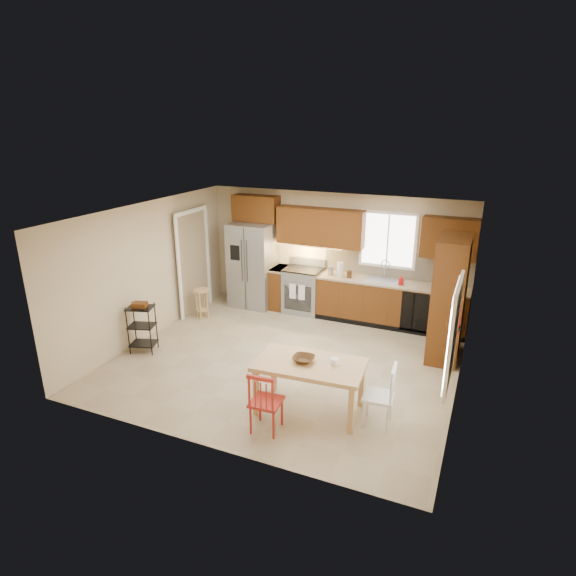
# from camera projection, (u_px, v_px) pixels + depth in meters

# --- Properties ---
(floor) EXTENTS (5.50, 5.50, 0.00)m
(floor) POSITION_uv_depth(u_px,v_px,m) (286.00, 360.00, 8.18)
(floor) COLOR tan
(floor) RESTS_ON ground
(ceiling) EXTENTS (5.50, 5.00, 0.02)m
(ceiling) POSITION_uv_depth(u_px,v_px,m) (286.00, 214.00, 7.36)
(ceiling) COLOR silver
(ceiling) RESTS_ON ground
(wall_back) EXTENTS (5.50, 0.02, 2.50)m
(wall_back) POSITION_uv_depth(u_px,v_px,m) (334.00, 254.00, 9.94)
(wall_back) COLOR #CCB793
(wall_back) RESTS_ON ground
(wall_front) EXTENTS (5.50, 0.02, 2.50)m
(wall_front) POSITION_uv_depth(u_px,v_px,m) (200.00, 356.00, 5.61)
(wall_front) COLOR #CCB793
(wall_front) RESTS_ON ground
(wall_left) EXTENTS (0.02, 5.00, 2.50)m
(wall_left) POSITION_uv_depth(u_px,v_px,m) (148.00, 271.00, 8.80)
(wall_left) COLOR #CCB793
(wall_left) RESTS_ON ground
(wall_right) EXTENTS (0.02, 5.00, 2.50)m
(wall_right) POSITION_uv_depth(u_px,v_px,m) (465.00, 317.00, 6.74)
(wall_right) COLOR #CCB793
(wall_right) RESTS_ON ground
(refrigerator) EXTENTS (0.92, 0.75, 1.82)m
(refrigerator) POSITION_uv_depth(u_px,v_px,m) (253.00, 265.00, 10.36)
(refrigerator) COLOR gray
(refrigerator) RESTS_ON floor
(range_stove) EXTENTS (0.76, 0.63, 0.92)m
(range_stove) POSITION_uv_depth(u_px,v_px,m) (303.00, 291.00, 10.13)
(range_stove) COLOR gray
(range_stove) RESTS_ON floor
(base_cabinet_narrow) EXTENTS (0.30, 0.60, 0.90)m
(base_cabinet_narrow) POSITION_uv_depth(u_px,v_px,m) (280.00, 288.00, 10.36)
(base_cabinet_narrow) COLOR #5B3310
(base_cabinet_narrow) RESTS_ON floor
(base_cabinet_run) EXTENTS (2.92, 0.60, 0.90)m
(base_cabinet_run) POSITION_uv_depth(u_px,v_px,m) (390.00, 303.00, 9.46)
(base_cabinet_run) COLOR #5B3310
(base_cabinet_run) RESTS_ON floor
(dishwasher) EXTENTS (0.60, 0.02, 0.78)m
(dishwasher) POSITION_uv_depth(u_px,v_px,m) (417.00, 313.00, 9.00)
(dishwasher) COLOR black
(dishwasher) RESTS_ON floor
(backsplash) EXTENTS (2.92, 0.03, 0.55)m
(backsplash) POSITION_uv_depth(u_px,v_px,m) (396.00, 264.00, 9.47)
(backsplash) COLOR beige
(backsplash) RESTS_ON wall_back
(upper_over_fridge) EXTENTS (1.00, 0.35, 0.55)m
(upper_over_fridge) POSITION_uv_depth(u_px,v_px,m) (256.00, 208.00, 10.14)
(upper_over_fridge) COLOR #5A310F
(upper_over_fridge) RESTS_ON wall_back
(upper_left_block) EXTENTS (1.80, 0.35, 0.75)m
(upper_left_block) POSITION_uv_depth(u_px,v_px,m) (320.00, 227.00, 9.69)
(upper_left_block) COLOR #5A310F
(upper_left_block) RESTS_ON wall_back
(upper_right_block) EXTENTS (1.00, 0.35, 0.75)m
(upper_right_block) POSITION_uv_depth(u_px,v_px,m) (450.00, 238.00, 8.76)
(upper_right_block) COLOR #5A310F
(upper_right_block) RESTS_ON wall_back
(window_back) EXTENTS (1.12, 0.04, 1.12)m
(window_back) POSITION_uv_depth(u_px,v_px,m) (388.00, 240.00, 9.38)
(window_back) COLOR white
(window_back) RESTS_ON wall_back
(sink) EXTENTS (0.62, 0.46, 0.16)m
(sink) POSITION_uv_depth(u_px,v_px,m) (382.00, 282.00, 9.40)
(sink) COLOR gray
(sink) RESTS_ON base_cabinet_run
(undercab_glow) EXTENTS (1.60, 0.30, 0.01)m
(undercab_glow) POSITION_uv_depth(u_px,v_px,m) (306.00, 245.00, 9.91)
(undercab_glow) COLOR #FFBF66
(undercab_glow) RESTS_ON wall_back
(soap_bottle) EXTENTS (0.09, 0.09, 0.19)m
(soap_bottle) POSITION_uv_depth(u_px,v_px,m) (401.00, 280.00, 9.12)
(soap_bottle) COLOR #AF0D0C
(soap_bottle) RESTS_ON base_cabinet_run
(paper_towel) EXTENTS (0.12, 0.12, 0.28)m
(paper_towel) POSITION_uv_depth(u_px,v_px,m) (340.00, 269.00, 9.61)
(paper_towel) COLOR white
(paper_towel) RESTS_ON base_cabinet_run
(canister_steel) EXTENTS (0.11, 0.11, 0.18)m
(canister_steel) POSITION_uv_depth(u_px,v_px,m) (331.00, 270.00, 9.70)
(canister_steel) COLOR gray
(canister_steel) RESTS_ON base_cabinet_run
(canister_wood) EXTENTS (0.10, 0.10, 0.14)m
(canister_wood) POSITION_uv_depth(u_px,v_px,m) (349.00, 274.00, 9.53)
(canister_wood) COLOR #452B12
(canister_wood) RESTS_ON base_cabinet_run
(pantry) EXTENTS (0.50, 0.95, 2.10)m
(pantry) POSITION_uv_depth(u_px,v_px,m) (449.00, 299.00, 7.97)
(pantry) COLOR #5B3310
(pantry) RESTS_ON floor
(fire_extinguisher) EXTENTS (0.12, 0.12, 0.36)m
(fire_extinguisher) POSITION_uv_depth(u_px,v_px,m) (456.00, 321.00, 6.97)
(fire_extinguisher) COLOR #AF0D0C
(fire_extinguisher) RESTS_ON wall_right
(window_right) EXTENTS (0.04, 1.02, 1.32)m
(window_right) POSITION_uv_depth(u_px,v_px,m) (454.00, 334.00, 5.71)
(window_right) COLOR white
(window_right) RESTS_ON wall_right
(doorway) EXTENTS (0.04, 0.95, 2.10)m
(doorway) POSITION_uv_depth(u_px,v_px,m) (193.00, 264.00, 9.96)
(doorway) COLOR #8C7A59
(doorway) RESTS_ON wall_left
(dining_table) EXTENTS (1.53, 0.93, 0.72)m
(dining_table) POSITION_uv_depth(u_px,v_px,m) (309.00, 387.00, 6.66)
(dining_table) COLOR tan
(dining_table) RESTS_ON floor
(chair_red) EXTENTS (0.43, 0.43, 0.87)m
(chair_red) POSITION_uv_depth(u_px,v_px,m) (266.00, 401.00, 6.20)
(chair_red) COLOR maroon
(chair_red) RESTS_ON floor
(chair_white) EXTENTS (0.43, 0.43, 0.87)m
(chair_white) POSITION_uv_depth(u_px,v_px,m) (378.00, 395.00, 6.32)
(chair_white) COLOR white
(chair_white) RESTS_ON floor
(table_bowl) EXTENTS (0.32, 0.32, 0.07)m
(table_bowl) POSITION_uv_depth(u_px,v_px,m) (304.00, 362.00, 6.57)
(table_bowl) COLOR #452B12
(table_bowl) RESTS_ON dining_table
(table_jar) EXTENTS (0.11, 0.11, 0.12)m
(table_jar) POSITION_uv_depth(u_px,v_px,m) (335.00, 363.00, 6.49)
(table_jar) COLOR white
(table_jar) RESTS_ON dining_table
(bar_stool) EXTENTS (0.38, 0.38, 0.62)m
(bar_stool) POSITION_uv_depth(u_px,v_px,m) (202.00, 304.00, 9.84)
(bar_stool) COLOR tan
(bar_stool) RESTS_ON floor
(utility_cart) EXTENTS (0.52, 0.45, 0.87)m
(utility_cart) POSITION_uv_depth(u_px,v_px,m) (142.00, 328.00, 8.36)
(utility_cart) COLOR black
(utility_cart) RESTS_ON floor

